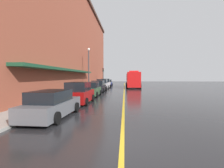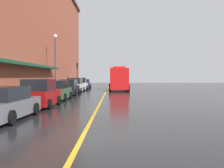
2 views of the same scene
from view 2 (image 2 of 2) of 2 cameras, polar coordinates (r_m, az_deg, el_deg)
ground_plane at (r=33.64m, az=-1.40°, el=-1.87°), size 112.00×112.00×0.00m
sidewalk_left at (r=34.39m, az=-11.79°, el=-1.71°), size 2.40×70.00×0.15m
lane_center_stripe at (r=33.64m, az=-1.40°, el=-1.87°), size 0.16×70.00×0.01m
parked_car_0 at (r=13.39m, az=-21.83°, el=-4.00°), size 2.15×4.94×1.54m
parked_car_1 at (r=18.34m, az=-15.16°, el=-2.09°), size 2.16×4.23×1.84m
parked_car_2 at (r=23.85m, az=-11.69°, el=-1.40°), size 2.15×4.39×1.69m
parked_car_3 at (r=29.89m, az=-9.26°, el=-0.78°), size 2.12×4.45×1.71m
parked_car_4 at (r=35.08m, az=-7.86°, el=-0.34°), size 2.13×4.53×1.86m
parked_car_5 at (r=40.58m, az=-6.71°, el=-0.08°), size 2.18×4.59×1.87m
parked_car_6 at (r=46.74m, az=-5.78°, el=0.00°), size 2.05×4.93×1.60m
fire_truck at (r=39.51m, az=1.43°, el=1.00°), size 2.87×9.38×3.42m
parking_meter_0 at (r=27.18m, az=-13.23°, el=-0.49°), size 0.14×0.18×1.33m
parking_meter_1 at (r=31.40m, az=-11.37°, el=-0.21°), size 0.14×0.18×1.33m
street_lamp_left at (r=32.81m, az=-11.99°, el=5.70°), size 0.44×0.44×6.94m
traffic_light_near at (r=46.84m, az=-7.40°, el=2.94°), size 0.38×0.36×4.30m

